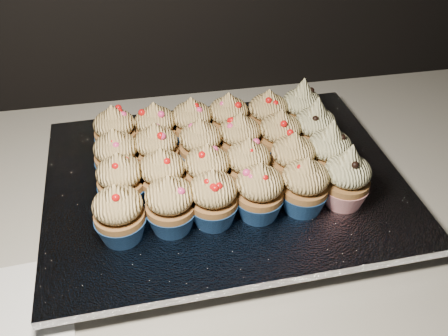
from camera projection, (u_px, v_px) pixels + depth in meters
name	position (u px, v px, depth m)	size (l,w,h in m)	color
worktop	(364.00, 185.00, 0.78)	(2.44, 0.64, 0.04)	beige
napkin	(7.00, 316.00, 0.57)	(0.15, 0.15, 0.00)	white
baking_tray	(224.00, 189.00, 0.72)	(0.46, 0.35, 0.02)	black
foil_lining	(224.00, 180.00, 0.71)	(0.50, 0.39, 0.01)	silver
cupcake_0	(119.00, 214.00, 0.60)	(0.06, 0.06, 0.08)	navy
cupcake_1	(170.00, 205.00, 0.61)	(0.06, 0.06, 0.08)	navy
cupcake_2	(213.00, 198.00, 0.62)	(0.06, 0.06, 0.08)	navy
cupcake_3	(259.00, 192.00, 0.63)	(0.06, 0.06, 0.08)	navy
cupcake_4	(305.00, 186.00, 0.64)	(0.06, 0.06, 0.08)	navy
cupcake_5	(346.00, 179.00, 0.64)	(0.06, 0.06, 0.10)	#A51623
cupcake_6	(121.00, 181.00, 0.64)	(0.06, 0.06, 0.08)	navy
cupcake_7	(163.00, 177.00, 0.65)	(0.06, 0.06, 0.08)	navy
cupcake_8	(208.00, 172.00, 0.66)	(0.06, 0.06, 0.08)	navy
cupcake_9	(248.00, 166.00, 0.67)	(0.06, 0.06, 0.08)	navy
cupcake_10	(293.00, 161.00, 0.68)	(0.06, 0.06, 0.08)	navy
cupcake_11	(329.00, 153.00, 0.69)	(0.06, 0.06, 0.10)	#A51623
cupcake_12	(117.00, 156.00, 0.69)	(0.06, 0.06, 0.08)	navy
cupcake_13	(157.00, 150.00, 0.70)	(0.06, 0.06, 0.08)	navy
cupcake_14	(201.00, 146.00, 0.70)	(0.06, 0.06, 0.08)	navy
cupcake_15	(240.00, 140.00, 0.72)	(0.06, 0.06, 0.08)	navy
cupcake_16	(280.00, 137.00, 0.72)	(0.06, 0.06, 0.08)	navy
cupcake_17	(314.00, 129.00, 0.73)	(0.06, 0.06, 0.10)	#A51623
cupcake_18	(115.00, 132.00, 0.73)	(0.06, 0.06, 0.08)	navy
cupcake_19	(156.00, 129.00, 0.74)	(0.06, 0.06, 0.08)	navy
cupcake_20	(192.00, 124.00, 0.75)	(0.06, 0.06, 0.08)	navy
cupcake_21	(228.00, 119.00, 0.76)	(0.06, 0.06, 0.08)	navy
cupcake_22	(268.00, 116.00, 0.77)	(0.06, 0.06, 0.08)	navy
cupcake_23	(301.00, 109.00, 0.78)	(0.06, 0.06, 0.10)	#A51623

